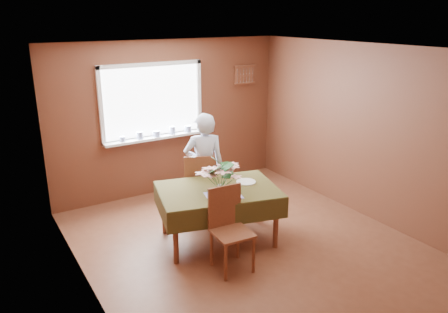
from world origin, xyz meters
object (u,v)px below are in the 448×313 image
chair_far (199,184)px  chair_near (229,225)px  dining_table (218,195)px  seated_woman (204,167)px  flower_bouquet (221,174)px

chair_far → chair_near: bearing=100.1°
chair_far → dining_table: bearing=105.6°
chair_far → seated_woman: seated_woman is taller
seated_woman → chair_near: bearing=93.5°
chair_far → flower_bouquet: size_ratio=2.02×
seated_woman → flower_bouquet: (-0.24, -0.85, 0.22)m
chair_far → chair_near: 1.33m
chair_far → flower_bouquet: bearing=102.9°
dining_table → flower_bouquet: size_ratio=3.49×
dining_table → flower_bouquet: flower_bouquet is taller
flower_bouquet → chair_far: bearing=79.3°
dining_table → chair_far: 0.70m
chair_far → seated_woman: size_ratio=0.63×
chair_far → chair_near: chair_far is taller
dining_table → seated_woman: 0.71m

